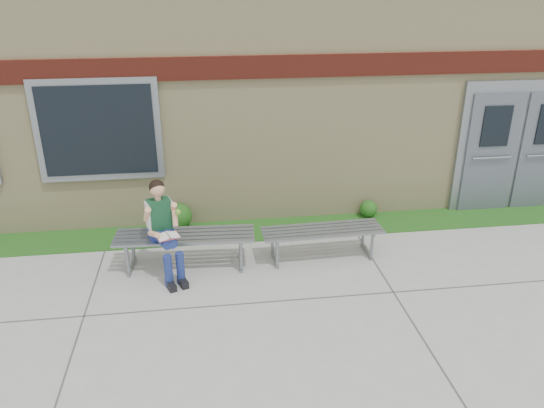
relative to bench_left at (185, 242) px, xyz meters
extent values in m
plane|color=#9E9E99|center=(1.74, -1.59, -0.40)|extent=(80.00, 80.00, 0.00)
cube|color=#194A13|center=(1.74, 1.01, -0.39)|extent=(16.00, 0.80, 0.02)
cube|color=beige|center=(1.74, 4.41, 1.60)|extent=(16.00, 6.00, 4.00)
cube|color=maroon|center=(1.74, 1.38, 2.20)|extent=(16.00, 0.06, 0.35)
cube|color=gray|center=(-1.26, 1.37, 1.30)|extent=(1.90, 0.08, 1.60)
cube|color=black|center=(-1.26, 1.33, 1.30)|extent=(1.70, 0.04, 1.40)
cube|color=gray|center=(5.74, 1.37, 0.75)|extent=(2.20, 0.08, 2.30)
cube|color=#535A64|center=(5.24, 1.32, 0.65)|extent=(0.92, 0.06, 2.10)
cube|color=#535A64|center=(6.24, 1.32, 0.65)|extent=(0.92, 0.06, 2.10)
cube|color=gray|center=(0.00, 0.00, 0.10)|extent=(2.00, 0.66, 0.04)
cube|color=gray|center=(-0.79, 0.00, -0.17)|extent=(0.08, 0.55, 0.45)
cube|color=gray|center=(0.79, 0.00, -0.17)|extent=(0.08, 0.55, 0.45)
cube|color=gray|center=(2.00, 0.00, 0.05)|extent=(1.80, 0.56, 0.03)
cube|color=gray|center=(1.29, 0.00, -0.19)|extent=(0.06, 0.50, 0.41)
cube|color=gray|center=(2.71, 0.00, -0.19)|extent=(0.06, 0.50, 0.41)
cube|color=navy|center=(-0.33, -0.05, 0.19)|extent=(0.38, 0.32, 0.15)
cube|color=#103B1E|center=(-0.32, -0.07, 0.48)|extent=(0.35, 0.28, 0.43)
sphere|color=#DFA27B|center=(-0.32, -0.08, 0.86)|extent=(0.25, 0.25, 0.20)
sphere|color=black|center=(-0.32, -0.06, 0.88)|extent=(0.27, 0.27, 0.21)
cylinder|color=navy|center=(-0.32, -0.31, 0.21)|extent=(0.27, 0.42, 0.14)
cylinder|color=navy|center=(-0.16, -0.26, 0.21)|extent=(0.27, 0.42, 0.14)
cylinder|color=navy|center=(-0.23, -0.52, -0.16)|extent=(0.11, 0.11, 0.47)
cylinder|color=navy|center=(-0.07, -0.46, -0.16)|extent=(0.11, 0.11, 0.47)
cube|color=black|center=(-0.20, -0.58, -0.35)|extent=(0.17, 0.26, 0.09)
cube|color=black|center=(-0.04, -0.52, -0.35)|extent=(0.17, 0.26, 0.09)
cylinder|color=#DFA27B|center=(-0.47, -0.19, 0.54)|extent=(0.15, 0.23, 0.25)
cylinder|color=#DFA27B|center=(-0.13, -0.06, 0.54)|extent=(0.15, 0.23, 0.25)
cube|color=white|center=(-0.20, -0.39, 0.31)|extent=(0.35, 0.29, 0.01)
cube|color=#B94555|center=(-0.20, -0.39, 0.29)|extent=(0.35, 0.30, 0.01)
sphere|color=#70AF2E|center=(-0.06, -0.18, 0.55)|extent=(0.08, 0.08, 0.08)
sphere|color=#194A13|center=(-0.13, 1.26, -0.16)|extent=(0.42, 0.42, 0.42)
sphere|color=#194A13|center=(3.12, 1.26, -0.23)|extent=(0.29, 0.29, 0.29)
camera|label=1|loc=(0.32, -6.82, 3.51)|focal=35.00mm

